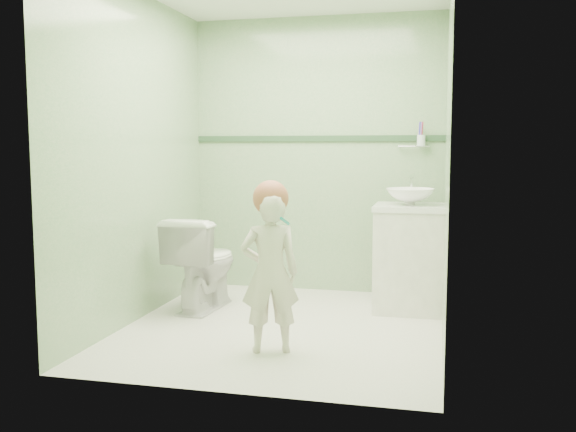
# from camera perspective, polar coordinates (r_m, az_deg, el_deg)

# --- Properties ---
(ground) EXTENTS (2.50, 2.50, 0.00)m
(ground) POSITION_cam_1_polar(r_m,az_deg,el_deg) (4.59, -0.44, -9.93)
(ground) COLOR white
(ground) RESTS_ON ground
(room_shell) EXTENTS (2.50, 2.54, 2.40)m
(room_shell) POSITION_cam_1_polar(r_m,az_deg,el_deg) (4.41, -0.45, 5.23)
(room_shell) COLOR #81B07D
(room_shell) RESTS_ON ground
(trim_stripe) EXTENTS (2.20, 0.02, 0.05)m
(trim_stripe) POSITION_cam_1_polar(r_m,az_deg,el_deg) (5.62, 2.58, 6.95)
(trim_stripe) COLOR #2E4D31
(trim_stripe) RESTS_ON room_shell
(vanity) EXTENTS (0.52, 0.50, 0.80)m
(vanity) POSITION_cam_1_polar(r_m,az_deg,el_deg) (5.06, 10.78, -3.87)
(vanity) COLOR silver
(vanity) RESTS_ON ground
(counter) EXTENTS (0.54, 0.52, 0.04)m
(counter) POSITION_cam_1_polar(r_m,az_deg,el_deg) (5.01, 10.87, 0.76)
(counter) COLOR white
(counter) RESTS_ON vanity
(basin) EXTENTS (0.37, 0.37, 0.13)m
(basin) POSITION_cam_1_polar(r_m,az_deg,el_deg) (5.00, 10.89, 1.72)
(basin) COLOR white
(basin) RESTS_ON counter
(faucet) EXTENTS (0.03, 0.13, 0.18)m
(faucet) POSITION_cam_1_polar(r_m,az_deg,el_deg) (5.18, 11.00, 2.75)
(faucet) COLOR silver
(faucet) RESTS_ON counter
(cup_holder) EXTENTS (0.26, 0.07, 0.21)m
(cup_holder) POSITION_cam_1_polar(r_m,az_deg,el_deg) (5.47, 11.76, 6.67)
(cup_holder) COLOR silver
(cup_holder) RESTS_ON room_shell
(toilet) EXTENTS (0.47, 0.75, 0.74)m
(toilet) POSITION_cam_1_polar(r_m,az_deg,el_deg) (5.07, -7.60, -4.16)
(toilet) COLOR white
(toilet) RESTS_ON ground
(toddler) EXTENTS (0.42, 0.35, 1.00)m
(toddler) POSITION_cam_1_polar(r_m,az_deg,el_deg) (3.95, -1.63, -5.13)
(toddler) COLOR beige
(toddler) RESTS_ON ground
(hair_cap) EXTENTS (0.22, 0.22, 0.22)m
(hair_cap) POSITION_cam_1_polar(r_m,az_deg,el_deg) (3.91, -1.56, 1.61)
(hair_cap) COLOR #A75B40
(hair_cap) RESTS_ON toddler
(teal_toothbrush) EXTENTS (0.10, 0.14, 0.08)m
(teal_toothbrush) POSITION_cam_1_polar(r_m,az_deg,el_deg) (3.78, -0.39, -0.38)
(teal_toothbrush) COLOR #07807C
(teal_toothbrush) RESTS_ON toddler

